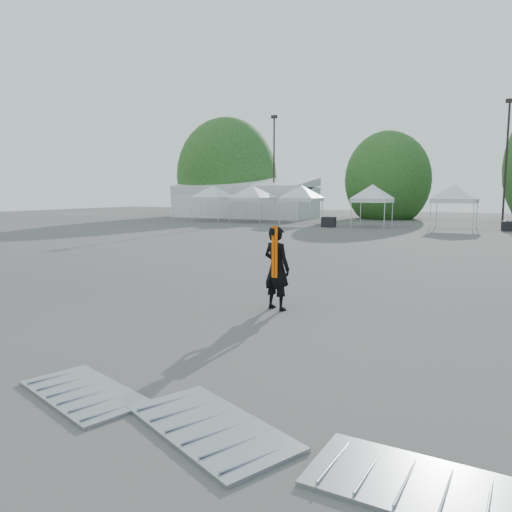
% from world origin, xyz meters
% --- Properties ---
extents(ground, '(120.00, 120.00, 0.00)m').
position_xyz_m(ground, '(0.00, 0.00, 0.00)').
color(ground, '#474442').
rests_on(ground, ground).
extents(marquee, '(15.00, 6.25, 4.23)m').
position_xyz_m(marquee, '(-22.00, 35.00, 1.97)').
color(marquee, silver).
rests_on(marquee, ground).
extents(light_pole_west, '(0.60, 0.25, 10.30)m').
position_xyz_m(light_pole_west, '(-18.00, 34.00, 5.77)').
color(light_pole_west, black).
rests_on(light_pole_west, ground).
extents(light_pole_east, '(0.60, 0.25, 9.80)m').
position_xyz_m(light_pole_east, '(3.00, 32.00, 5.52)').
color(light_pole_east, black).
rests_on(light_pole_east, ground).
extents(tree_far_w, '(4.80, 4.80, 7.30)m').
position_xyz_m(tree_far_w, '(-26.00, 38.00, 4.54)').
color(tree_far_w, '#382314').
rests_on(tree_far_w, ground).
extents(tree_mid_w, '(4.16, 4.16, 6.33)m').
position_xyz_m(tree_mid_w, '(-8.00, 40.00, 3.93)').
color(tree_mid_w, '#382314').
rests_on(tree_mid_w, ground).
extents(tent_a, '(4.47, 4.47, 3.88)m').
position_xyz_m(tent_a, '(-21.83, 28.65, 3.06)').
color(tent_a, silver).
rests_on(tent_a, ground).
extents(tent_b, '(4.62, 4.62, 3.88)m').
position_xyz_m(tent_b, '(-17.48, 28.51, 3.06)').
color(tent_b, silver).
rests_on(tent_b, ground).
extents(tent_c, '(4.23, 4.23, 3.88)m').
position_xyz_m(tent_c, '(-12.53, 28.23, 3.06)').
color(tent_c, silver).
rests_on(tent_c, ground).
extents(tent_d, '(3.93, 3.93, 3.88)m').
position_xyz_m(tent_d, '(-6.06, 27.12, 3.06)').
color(tent_d, silver).
rests_on(tent_d, ground).
extents(tent_e, '(4.37, 4.37, 3.88)m').
position_xyz_m(tent_e, '(-0.12, 27.90, 3.06)').
color(tent_e, silver).
rests_on(tent_e, ground).
extents(man, '(0.83, 0.66, 1.99)m').
position_xyz_m(man, '(-0.63, -1.31, 1.00)').
color(man, black).
rests_on(man, ground).
extents(barrier_left, '(2.20, 1.54, 0.06)m').
position_xyz_m(barrier_left, '(-0.79, -7.06, 0.03)').
color(barrier_left, '#A0A2A7').
rests_on(barrier_left, ground).
extents(barrier_mid, '(2.46, 1.88, 0.07)m').
position_xyz_m(barrier_mid, '(1.30, -7.09, 0.04)').
color(barrier_mid, '#A0A2A7').
rests_on(barrier_mid, ground).
extents(barrier_right, '(2.21, 1.15, 0.07)m').
position_xyz_m(barrier_right, '(3.74, -7.14, 0.03)').
color(barrier_right, '#A0A2A7').
rests_on(barrier_right, ground).
extents(crate_west, '(1.10, 0.89, 0.80)m').
position_xyz_m(crate_west, '(-8.99, 25.39, 0.40)').
color(crate_west, black).
rests_on(crate_west, ground).
extents(crate_mid, '(1.01, 0.84, 0.70)m').
position_xyz_m(crate_mid, '(3.56, 27.60, 0.35)').
color(crate_mid, black).
rests_on(crate_mid, ground).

